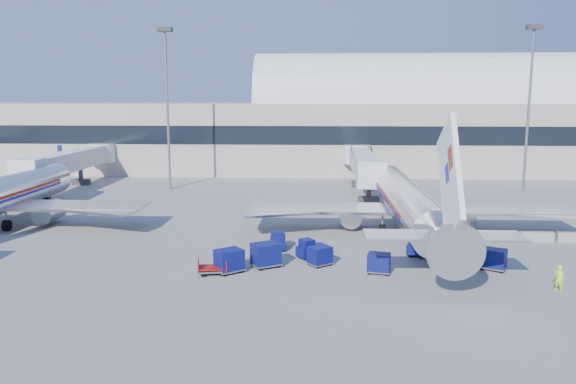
# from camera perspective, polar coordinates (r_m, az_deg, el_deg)

# --- Properties ---
(ground) EXTENTS (260.00, 260.00, 0.00)m
(ground) POSITION_cam_1_polar(r_m,az_deg,el_deg) (50.71, 1.61, -5.30)
(ground) COLOR gray
(ground) RESTS_ON ground
(terminal) EXTENTS (170.00, 28.15, 21.00)m
(terminal) POSITION_cam_1_polar(r_m,az_deg,el_deg) (106.13, -5.06, 6.56)
(terminal) COLOR #B2AA9E
(terminal) RESTS_ON ground
(airliner_main) EXTENTS (32.00, 37.26, 12.07)m
(airliner_main) POSITION_cam_1_polar(r_m,az_deg,el_deg) (55.17, 12.18, -1.18)
(airliner_main) COLOR silver
(airliner_main) RESTS_ON ground
(jetbridge_near) EXTENTS (4.40, 27.50, 6.25)m
(jetbridge_near) POSITION_cam_1_polar(r_m,az_deg,el_deg) (80.59, 7.56, 3.01)
(jetbridge_near) COLOR silver
(jetbridge_near) RESTS_ON ground
(jetbridge_mid) EXTENTS (4.40, 27.50, 6.25)m
(jetbridge_mid) POSITION_cam_1_polar(r_m,az_deg,el_deg) (87.82, -20.95, 3.00)
(jetbridge_mid) COLOR silver
(jetbridge_mid) RESTS_ON ground
(mast_west) EXTENTS (2.00, 1.20, 22.60)m
(mast_west) POSITION_cam_1_polar(r_m,az_deg,el_deg) (81.79, -12.22, 10.60)
(mast_west) COLOR slate
(mast_west) RESTS_ON ground
(mast_east) EXTENTS (2.00, 1.20, 22.60)m
(mast_east) POSITION_cam_1_polar(r_m,az_deg,el_deg) (84.15, 23.40, 10.01)
(mast_east) COLOR slate
(mast_east) RESTS_ON ground
(barrier_near) EXTENTS (3.00, 0.55, 0.90)m
(barrier_near) POSITION_cam_1_polar(r_m,az_deg,el_deg) (55.18, 20.75, -4.22)
(barrier_near) COLOR #9E9E96
(barrier_near) RESTS_ON ground
(barrier_mid) EXTENTS (3.00, 0.55, 0.90)m
(barrier_mid) POSITION_cam_1_polar(r_m,az_deg,el_deg) (56.28, 23.96, -4.16)
(barrier_mid) COLOR #9E9E96
(barrier_mid) RESTS_ON ground
(barrier_far) EXTENTS (3.00, 0.55, 0.90)m
(barrier_far) POSITION_cam_1_polar(r_m,az_deg,el_deg) (57.54, 27.03, -4.10)
(barrier_far) COLOR #9E9E96
(barrier_far) RESTS_ON ground
(tug_lead) EXTENTS (2.76, 2.47, 1.63)m
(tug_lead) POSITION_cam_1_polar(r_m,az_deg,el_deg) (46.29, 2.36, -5.80)
(tug_lead) COLOR #0B0F53
(tug_lead) RESTS_ON ground
(tug_right) EXTENTS (2.68, 2.04, 1.57)m
(tug_right) POSITION_cam_1_polar(r_m,az_deg,el_deg) (47.81, 13.37, -5.59)
(tug_right) COLOR #0B0F53
(tug_right) RESTS_ON ground
(tug_left) EXTENTS (1.42, 2.65, 1.69)m
(tug_left) POSITION_cam_1_polar(r_m,az_deg,el_deg) (48.80, -1.06, -4.95)
(tug_left) COLOR #0B0F53
(tug_left) RESTS_ON ground
(cart_train_a) EXTENTS (2.17, 2.10, 1.52)m
(cart_train_a) POSITION_cam_1_polar(r_m,az_deg,el_deg) (44.19, 3.25, -6.46)
(cart_train_a) COLOR #0B0F53
(cart_train_a) RESTS_ON ground
(cart_train_b) EXTENTS (2.67, 2.49, 1.88)m
(cart_train_b) POSITION_cam_1_polar(r_m,az_deg,el_deg) (43.74, -2.26, -6.36)
(cart_train_b) COLOR #0B0F53
(cart_train_b) RESTS_ON ground
(cart_train_c) EXTENTS (2.54, 2.47, 1.78)m
(cart_train_c) POSITION_cam_1_polar(r_m,az_deg,el_deg) (42.60, -6.00, -6.92)
(cart_train_c) COLOR #0B0F53
(cart_train_c) RESTS_ON ground
(cart_solo_near) EXTENTS (1.98, 1.67, 1.52)m
(cart_solo_near) POSITION_cam_1_polar(r_m,az_deg,el_deg) (42.79, 9.22, -7.11)
(cart_solo_near) COLOR #0B0F53
(cart_solo_near) RESTS_ON ground
(cart_solo_far) EXTENTS (2.31, 2.14, 1.64)m
(cart_solo_far) POSITION_cam_1_polar(r_m,az_deg,el_deg) (45.79, 20.16, -6.39)
(cart_solo_far) COLOR #0B0F53
(cart_solo_far) RESTS_ON ground
(cart_open_red) EXTENTS (2.40, 1.89, 0.58)m
(cart_open_red) POSITION_cam_1_polar(r_m,az_deg,el_deg) (42.50, -7.65, -7.75)
(cart_open_red) COLOR slate
(cart_open_red) RESTS_ON ground
(ramp_worker) EXTENTS (0.77, 0.78, 1.81)m
(ramp_worker) POSITION_cam_1_polar(r_m,az_deg,el_deg) (42.71, 25.84, -7.87)
(ramp_worker) COLOR #B5E918
(ramp_worker) RESTS_ON ground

